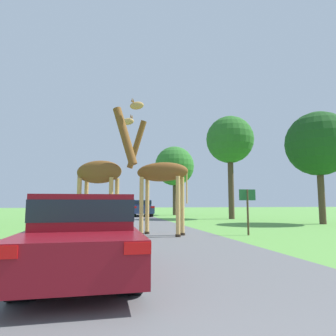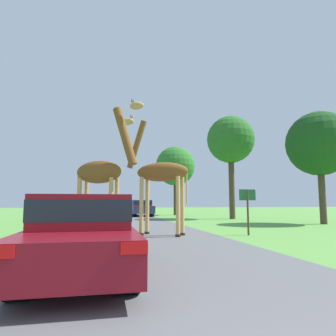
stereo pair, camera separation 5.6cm
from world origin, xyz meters
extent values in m
cube|color=#5B5B5E|center=(0.00, 30.00, 0.00)|extent=(7.78, 120.00, 0.00)
cylinder|color=tan|center=(0.88, 11.77, 1.16)|extent=(0.16, 0.16, 2.32)
cylinder|color=#2D2319|center=(0.88, 11.77, 0.05)|extent=(0.21, 0.21, 0.10)
cylinder|color=tan|center=(1.19, 12.28, 1.16)|extent=(0.16, 0.16, 2.32)
cylinder|color=#2D2319|center=(1.19, 12.28, 0.05)|extent=(0.21, 0.21, 0.10)
cylinder|color=tan|center=(2.20, 10.98, 1.16)|extent=(0.16, 0.16, 2.32)
cylinder|color=#2D2319|center=(2.20, 10.98, 0.05)|extent=(0.21, 0.21, 0.10)
cylinder|color=tan|center=(2.50, 11.49, 1.16)|extent=(0.16, 0.16, 2.32)
cylinder|color=#2D2319|center=(2.50, 11.49, 0.05)|extent=(0.21, 0.21, 0.10)
ellipsoid|color=brown|center=(1.69, 11.63, 2.53)|extent=(2.23, 1.72, 0.78)
cylinder|color=brown|center=(0.71, 12.22, 3.73)|extent=(0.88, 0.66, 2.05)
ellipsoid|color=tan|center=(0.34, 12.44, 4.77)|extent=(0.60, 0.49, 0.30)
cylinder|color=tan|center=(2.58, 11.10, 1.89)|extent=(0.06, 0.06, 1.27)
cone|color=brown|center=(0.45, 12.29, 5.00)|extent=(0.07, 0.07, 0.16)
cone|color=brown|center=(0.52, 12.41, 5.00)|extent=(0.07, 0.07, 0.16)
cylinder|color=tan|center=(-0.10, 11.41, 1.11)|extent=(0.15, 0.15, 2.22)
cylinder|color=#2D2319|center=(-0.10, 11.41, 0.05)|extent=(0.20, 0.20, 0.09)
cylinder|color=tan|center=(-0.33, 10.98, 1.11)|extent=(0.15, 0.15, 2.22)
cylinder|color=#2D2319|center=(-0.33, 10.98, 0.05)|extent=(0.20, 0.20, 0.09)
cylinder|color=tan|center=(-1.27, 12.04, 1.11)|extent=(0.15, 0.15, 2.22)
cylinder|color=#2D2319|center=(-1.27, 12.04, 0.05)|extent=(0.20, 0.20, 0.09)
cylinder|color=tan|center=(-1.50, 11.62, 1.11)|extent=(0.15, 0.15, 2.22)
cylinder|color=#2D2319|center=(-1.50, 11.62, 0.05)|extent=(0.20, 0.20, 0.09)
ellipsoid|color=brown|center=(-0.80, 11.51, 2.46)|extent=(1.94, 1.41, 0.88)
cylinder|color=brown|center=(0.14, 11.00, 3.80)|extent=(1.05, 0.76, 2.30)
ellipsoid|color=tan|center=(0.55, 10.78, 4.95)|extent=(0.61, 0.48, 0.30)
cylinder|color=tan|center=(-1.60, 11.94, 1.85)|extent=(0.05, 0.05, 1.22)
cone|color=brown|center=(0.43, 10.92, 5.18)|extent=(0.07, 0.07, 0.16)
cone|color=brown|center=(0.37, 10.80, 5.18)|extent=(0.07, 0.07, 0.16)
cube|color=maroon|center=(-0.90, 5.57, 0.56)|extent=(1.76, 4.48, 0.58)
cube|color=maroon|center=(-0.90, 5.57, 1.14)|extent=(1.58, 2.02, 0.57)
cube|color=#19232D|center=(-0.90, 5.57, 1.16)|extent=(1.60, 2.04, 0.34)
cube|color=red|center=(-0.18, 3.32, 0.77)|extent=(0.32, 0.03, 0.14)
cylinder|color=black|center=(-1.61, 6.91, 0.31)|extent=(0.35, 0.63, 0.63)
cylinder|color=black|center=(-0.20, 6.91, 0.31)|extent=(0.35, 0.63, 0.63)
cylinder|color=black|center=(-1.61, 4.22, 0.31)|extent=(0.35, 0.63, 0.63)
cylinder|color=black|center=(-0.20, 4.22, 0.31)|extent=(0.35, 0.63, 0.63)
cube|color=gray|center=(-2.99, 20.48, 0.58)|extent=(1.81, 3.92, 0.57)
cube|color=gray|center=(-2.99, 20.48, 1.07)|extent=(1.63, 1.77, 0.42)
cube|color=#19232D|center=(-2.99, 20.48, 1.09)|extent=(1.65, 1.78, 0.25)
cube|color=red|center=(-3.73, 18.51, 0.78)|extent=(0.33, 0.03, 0.14)
cube|color=red|center=(-2.25, 18.51, 0.78)|extent=(0.33, 0.03, 0.14)
cylinder|color=black|center=(-3.71, 21.66, 0.35)|extent=(0.36, 0.70, 0.70)
cylinder|color=black|center=(-2.27, 21.66, 0.35)|extent=(0.36, 0.70, 0.70)
cylinder|color=black|center=(-3.71, 19.30, 0.35)|extent=(0.36, 0.70, 0.70)
cylinder|color=black|center=(-2.27, 19.30, 0.35)|extent=(0.36, 0.70, 0.70)
cube|color=navy|center=(2.86, 28.75, 0.65)|extent=(1.98, 4.70, 0.69)
cube|color=navy|center=(2.86, 28.75, 1.26)|extent=(1.78, 2.12, 0.54)
cube|color=#19232D|center=(2.86, 28.75, 1.29)|extent=(1.80, 2.14, 0.32)
cube|color=red|center=(2.05, 26.39, 0.89)|extent=(0.36, 0.03, 0.17)
cube|color=red|center=(3.68, 26.39, 0.89)|extent=(0.36, 0.03, 0.17)
cylinder|color=black|center=(2.07, 30.16, 0.36)|extent=(0.40, 0.71, 0.71)
cylinder|color=black|center=(3.66, 30.16, 0.36)|extent=(0.40, 0.71, 0.71)
cylinder|color=black|center=(2.07, 27.34, 0.36)|extent=(0.40, 0.71, 0.71)
cylinder|color=black|center=(3.66, 27.34, 0.36)|extent=(0.40, 0.71, 0.71)
cylinder|color=#4C3828|center=(12.43, 15.79, 2.18)|extent=(0.39, 0.39, 4.35)
sphere|color=#194719|center=(12.43, 15.79, 4.95)|extent=(4.00, 4.00, 4.00)
cylinder|color=#4C3828|center=(9.41, 22.32, 2.93)|extent=(0.46, 0.46, 5.86)
sphere|color=#286623|center=(9.41, 22.32, 6.44)|extent=(3.86, 3.86, 3.86)
cylinder|color=#4C3828|center=(6.64, 30.48, 2.27)|extent=(0.36, 0.36, 4.54)
sphere|color=#2D7028|center=(6.64, 30.48, 5.16)|extent=(4.15, 4.15, 4.15)
cylinder|color=#4C3823|center=(5.08, 10.98, 0.91)|extent=(0.08, 0.08, 1.82)
cube|color=#1E562D|center=(5.08, 10.98, 1.60)|extent=(0.70, 0.04, 0.44)
camera|label=1|loc=(-0.57, -0.22, 1.29)|focal=32.00mm
camera|label=2|loc=(-0.52, -0.23, 1.29)|focal=32.00mm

